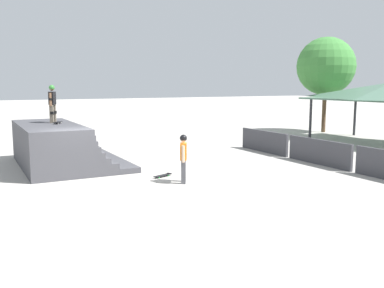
{
  "coord_description": "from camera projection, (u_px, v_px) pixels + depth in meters",
  "views": [
    {
      "loc": [
        14.57,
        -3.62,
        3.33
      ],
      "look_at": [
        -0.36,
        4.25,
        0.95
      ],
      "focal_mm": 40.0,
      "sensor_mm": 36.0,
      "label": 1
    }
  ],
  "objects": [
    {
      "name": "ground_plane",
      "position": [
        89.0,
        180.0,
        14.9
      ],
      "size": [
        160.0,
        160.0,
        0.0
      ],
      "primitive_type": "plane",
      "color": "#ADA8A0"
    },
    {
      "name": "quarter_pipe_ramp",
      "position": [
        57.0,
        147.0,
        17.38
      ],
      "size": [
        5.83,
        3.92,
        1.73
      ],
      "color": "#424247",
      "rests_on": "ground"
    },
    {
      "name": "skater_on_deck",
      "position": [
        52.0,
        101.0,
        17.67
      ],
      "size": [
        0.65,
        0.43,
        1.56
      ],
      "rotation": [
        0.0,
        0.0,
        -0.47
      ],
      "color": "#6B6051",
      "rests_on": "quarter_pipe_ramp"
    },
    {
      "name": "skateboard_on_deck",
      "position": [
        58.0,
        122.0,
        17.34
      ],
      "size": [
        0.79,
        0.51,
        0.09
      ],
      "rotation": [
        0.0,
        0.0,
        -0.43
      ],
      "color": "silver",
      "rests_on": "quarter_pipe_ramp"
    },
    {
      "name": "bystander_walking",
      "position": [
        183.0,
        155.0,
        14.41
      ],
      "size": [
        0.62,
        0.39,
        1.65
      ],
      "rotation": [
        0.0,
        0.0,
        2.65
      ],
      "color": "#4C4C51",
      "rests_on": "ground"
    },
    {
      "name": "skateboard_on_ground",
      "position": [
        163.0,
        175.0,
        15.44
      ],
      "size": [
        0.46,
        0.79,
        0.09
      ],
      "rotation": [
        0.0,
        0.0,
        1.93
      ],
      "color": "green",
      "rests_on": "ground"
    },
    {
      "name": "barrier_fence",
      "position": [
        319.0,
        152.0,
        17.76
      ],
      "size": [
        10.93,
        0.12,
        1.05
      ],
      "color": "#3D3D42",
      "rests_on": "ground"
    },
    {
      "name": "tree_beside_pavilion",
      "position": [
        326.0,
        66.0,
        29.15
      ],
      "size": [
        3.94,
        3.94,
        6.49
      ],
      "color": "brown",
      "rests_on": "ground"
    }
  ]
}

